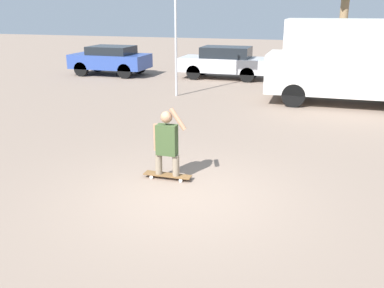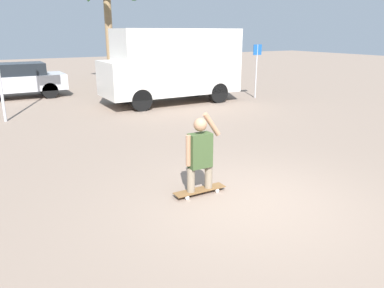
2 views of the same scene
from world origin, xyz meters
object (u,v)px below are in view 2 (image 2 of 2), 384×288
Objects in this scene: skateboard at (200,190)px; camper_van at (173,63)px; person_skateboarder at (200,151)px; parked_car_silver at (15,80)px; street_sign at (257,64)px.

camper_van reaches higher than skateboard.
skateboard is 0.70× the size of person_skateboarder.
person_skateboarder is 12.95m from parked_car_silver.
camper_van reaches higher than street_sign.
camper_van is 7.13m from parked_car_silver.
street_sign is (7.47, 7.62, 1.41)m from skateboard.
camper_van is 3.75m from street_sign.
street_sign is at bearing -12.27° from camper_van.
street_sign is at bearing 45.56° from person_skateboarder.
person_skateboarder is at bearing -114.33° from camper_van.
parked_car_silver is (-1.73, 12.83, -0.01)m from person_skateboarder.
parked_car_silver is 10.60m from street_sign.
skateboard is 0.24× the size of parked_car_silver.
skateboard is 0.75m from person_skateboarder.
camper_van is at bearing -38.58° from parked_car_silver.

